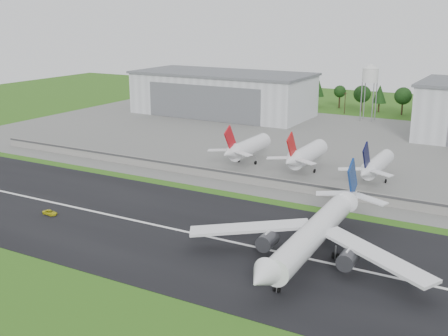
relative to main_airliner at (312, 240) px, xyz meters
The scene contains 14 objects.
ground 32.74m from the main_airliner, 162.82° to the right, with size 600.00×600.00×0.00m, color #2B5A15.
runway 31.31m from the main_airliner, behind, with size 320.00×60.00×0.10m, color black.
runway_centerline 31.30m from the main_airliner, behind, with size 220.00×1.00×0.02m, color white.
apron 114.79m from the main_airliner, 105.65° to the left, with size 320.00×150.00×0.10m, color slate.
blast_fence 55.04m from the main_airliner, 124.25° to the left, with size 240.00×0.61×3.50m.
hangar_west 191.01m from the main_airliner, 125.53° to the left, with size 97.00×44.00×23.20m.
water_tower 180.15m from the main_airliner, 101.57° to the left, with size 8.40×8.40×29.40m.
utility_poles 192.99m from the main_airliner, 99.22° to the left, with size 230.00×3.00×12.00m, color black, non-canonical shape.
treeline 207.81m from the main_airliner, 98.56° to the left, with size 320.00×16.00×22.00m, color black, non-canonical shape.
main_airliner is the anchor object (origin of this frame).
ground_vehicle 74.12m from the main_airliner, behind, with size 2.11×4.58×1.27m, color gold.
parked_jet_red_a 84.37m from the main_airliner, 127.40° to the left, with size 7.36×31.29×16.81m.
parked_jet_red_b 72.75m from the main_airliner, 112.86° to the left, with size 7.36×31.29×16.87m.
parked_jet_navy 67.05m from the main_airliner, 93.05° to the left, with size 7.36×31.29×16.39m.
Camera 1 is at (71.03, -101.68, 53.99)m, focal length 45.00 mm.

